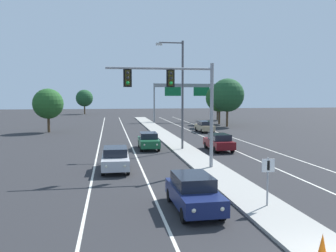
% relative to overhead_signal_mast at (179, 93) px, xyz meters
% --- Properties ---
extents(median_island, '(2.40, 110.00, 0.15)m').
position_rel_overhead_signal_mast_xyz_m(median_island, '(2.19, 3.33, -5.24)').
color(median_island, '#9E9B93').
rests_on(median_island, ground).
extents(lane_stripe_oncoming_center, '(0.14, 100.00, 0.01)m').
position_rel_overhead_signal_mast_xyz_m(lane_stripe_oncoming_center, '(-2.51, 10.33, -5.31)').
color(lane_stripe_oncoming_center, silver).
rests_on(lane_stripe_oncoming_center, ground).
extents(lane_stripe_receding_center, '(0.14, 100.00, 0.01)m').
position_rel_overhead_signal_mast_xyz_m(lane_stripe_receding_center, '(6.89, 10.33, -5.31)').
color(lane_stripe_receding_center, silver).
rests_on(lane_stripe_receding_center, ground).
extents(edge_stripe_left, '(0.14, 100.00, 0.01)m').
position_rel_overhead_signal_mast_xyz_m(edge_stripe_left, '(-5.81, 10.33, -5.31)').
color(edge_stripe_left, silver).
rests_on(edge_stripe_left, ground).
extents(edge_stripe_right, '(0.14, 100.00, 0.01)m').
position_rel_overhead_signal_mast_xyz_m(edge_stripe_right, '(10.19, 10.33, -5.31)').
color(edge_stripe_right, silver).
rests_on(edge_stripe_right, ground).
extents(overhead_signal_mast, '(7.34, 0.44, 7.20)m').
position_rel_overhead_signal_mast_xyz_m(overhead_signal_mast, '(0.00, 0.00, 0.00)').
color(overhead_signal_mast, gray).
rests_on(overhead_signal_mast, median_island).
extents(median_sign_post, '(0.60, 0.10, 2.20)m').
position_rel_overhead_signal_mast_xyz_m(median_sign_post, '(2.35, -8.92, -3.73)').
color(median_sign_post, gray).
rests_on(median_sign_post, median_island).
extents(street_lamp_median, '(2.58, 0.28, 10.00)m').
position_rel_overhead_signal_mast_xyz_m(street_lamp_median, '(1.82, 8.75, 0.48)').
color(street_lamp_median, '#4C4C51').
rests_on(street_lamp_median, median_island).
extents(car_oncoming_navy, '(1.91, 4.50, 1.58)m').
position_rel_overhead_signal_mast_xyz_m(car_oncoming_navy, '(-1.01, -8.53, -4.49)').
color(car_oncoming_navy, '#141E4C').
rests_on(car_oncoming_navy, ground).
extents(car_oncoming_silver, '(1.87, 4.49, 1.58)m').
position_rel_overhead_signal_mast_xyz_m(car_oncoming_silver, '(-4.33, 0.66, -4.49)').
color(car_oncoming_silver, '#B7B7BC').
rests_on(car_oncoming_silver, ground).
extents(car_oncoming_green, '(1.89, 4.50, 1.58)m').
position_rel_overhead_signal_mast_xyz_m(car_oncoming_green, '(-1.02, 10.05, -4.49)').
color(car_oncoming_green, '#195633').
rests_on(car_oncoming_green, ground).
extents(car_receding_darkred, '(1.86, 4.49, 1.58)m').
position_rel_overhead_signal_mast_xyz_m(car_receding_darkred, '(5.37, 8.00, -4.49)').
color(car_receding_darkred, '#5B0F14').
rests_on(car_receding_darkred, ground).
extents(car_receding_tan, '(1.89, 4.50, 1.58)m').
position_rel_overhead_signal_mast_xyz_m(car_receding_tan, '(8.46, 24.45, -4.49)').
color(car_receding_tan, tan).
rests_on(car_receding_tan, ground).
extents(traffic_cone_median_nose, '(0.36, 0.36, 0.74)m').
position_rel_overhead_signal_mast_xyz_m(traffic_cone_median_nose, '(1.78, -14.07, -4.80)').
color(traffic_cone_median_nose, black).
rests_on(traffic_cone_median_nose, median_island).
extents(highway_sign_gantry, '(13.28, 0.42, 7.50)m').
position_rel_overhead_signal_mast_xyz_m(highway_sign_gantry, '(10.39, 44.81, 0.85)').
color(highway_sign_gantry, gray).
rests_on(highway_sign_gantry, ground).
extents(tree_far_right_b, '(5.49, 5.49, 7.94)m').
position_rel_overhead_signal_mast_xyz_m(tree_far_right_b, '(14.49, 32.61, -0.12)').
color(tree_far_right_b, '#4C3823').
rests_on(tree_far_right_b, ground).
extents(tree_far_left_b, '(4.22, 4.22, 6.11)m').
position_rel_overhead_signal_mast_xyz_m(tree_far_left_b, '(-13.11, 27.90, -1.32)').
color(tree_far_left_b, '#4C3823').
rests_on(tree_far_left_b, ground).
extents(tree_far_left_a, '(4.65, 4.65, 6.74)m').
position_rel_overhead_signal_mast_xyz_m(tree_far_left_a, '(-11.46, 76.90, -0.91)').
color(tree_far_left_a, '#4C3823').
rests_on(tree_far_left_a, ground).
extents(tree_far_right_c, '(4.09, 4.09, 5.92)m').
position_rel_overhead_signal_mast_xyz_m(tree_far_right_c, '(17.65, 48.13, -1.45)').
color(tree_far_right_c, '#4C3823').
rests_on(tree_far_right_c, ground).
extents(tree_far_right_a, '(4.94, 4.94, 7.15)m').
position_rel_overhead_signal_mast_xyz_m(tree_far_right_a, '(14.89, 38.13, -0.64)').
color(tree_far_right_a, '#4C3823').
rests_on(tree_far_right_a, ground).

